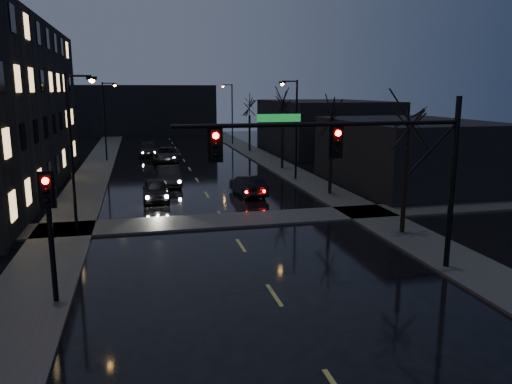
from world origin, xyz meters
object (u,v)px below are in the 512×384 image
oncoming_car_b (169,176)px  lead_car (248,185)px  oncoming_car_c (167,155)px  oncoming_car_a (156,189)px  oncoming_car_d (148,150)px

oncoming_car_b → lead_car: bearing=-45.7°
oncoming_car_b → oncoming_car_c: bearing=86.3°
oncoming_car_a → lead_car: (6.33, 0.02, -0.01)m
oncoming_car_a → oncoming_car_d: bearing=90.3°
oncoming_car_a → lead_car: 6.33m
oncoming_car_b → lead_car: size_ratio=1.06×
oncoming_car_c → oncoming_car_d: (-1.73, 4.95, -0.00)m
oncoming_car_c → oncoming_car_d: oncoming_car_c is taller
oncoming_car_c → lead_car: oncoming_car_c is taller
oncoming_car_d → lead_car: (6.31, -23.14, -0.04)m
lead_car → oncoming_car_c: bearing=-82.7°
oncoming_car_a → lead_car: bearing=0.6°
oncoming_car_a → oncoming_car_b: size_ratio=0.93×
oncoming_car_b → oncoming_car_a: bearing=-104.8°
oncoming_car_a → oncoming_car_d: (0.02, 23.16, 0.03)m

